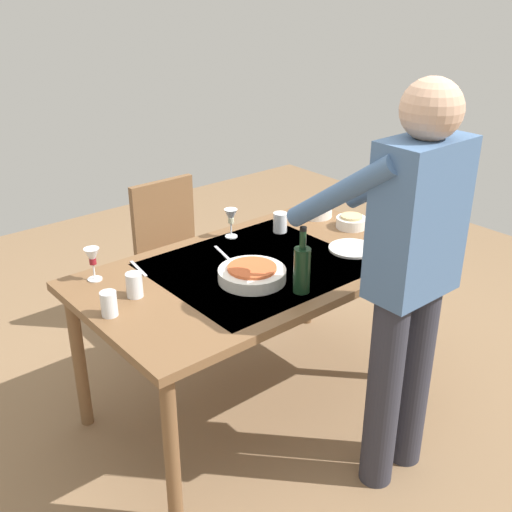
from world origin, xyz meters
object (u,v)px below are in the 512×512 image
at_px(wine_glass_left, 231,218).
at_px(serving_bowl_pasta, 252,274).
at_px(dinner_plate_near, 352,249).
at_px(water_cup_near_left, 134,285).
at_px(person_server, 408,271).
at_px(side_bowl_bread, 351,222).
at_px(dining_table, 256,280).
at_px(chair_near, 174,249).
at_px(water_cup_far_left, 280,222).
at_px(wine_bottle, 302,268).
at_px(water_cup_near_right, 109,304).
at_px(side_bowl_salad, 316,210).
at_px(wine_glass_right, 92,258).

relative_size(wine_glass_left, serving_bowl_pasta, 0.50).
xyz_separation_m(serving_bowl_pasta, dinner_plate_near, (-0.59, 0.06, -0.03)).
bearing_deg(water_cup_near_left, serving_bowl_pasta, 156.48).
distance_m(person_server, side_bowl_bread, 0.95).
distance_m(dining_table, chair_near, 0.86).
bearing_deg(dining_table, side_bowl_bread, -176.87).
relative_size(chair_near, wine_glass_left, 6.03).
xyz_separation_m(water_cup_far_left, side_bowl_bread, (-0.33, 0.20, -0.02)).
bearing_deg(wine_bottle, wine_glass_left, -101.54).
height_order(water_cup_near_left, dinner_plate_near, water_cup_near_left).
bearing_deg(water_cup_near_left, water_cup_far_left, -171.78).
bearing_deg(water_cup_near_right, wine_glass_left, -159.58).
relative_size(person_server, side_bowl_bread, 10.56).
bearing_deg(serving_bowl_pasta, water_cup_far_left, -144.14).
relative_size(wine_bottle, water_cup_near_left, 2.81).
bearing_deg(side_bowl_salad, water_cup_near_left, 8.11).
bearing_deg(dinner_plate_near, wine_bottle, 17.41).
height_order(water_cup_far_left, side_bowl_bread, water_cup_far_left).
bearing_deg(side_bowl_salad, dinner_plate_near, 67.12).
xyz_separation_m(wine_glass_right, dinner_plate_near, (-1.11, 0.51, -0.10)).
bearing_deg(wine_bottle, dining_table, -92.45).
bearing_deg(chair_near, dinner_plate_near, 111.21).
distance_m(person_server, side_bowl_salad, 1.14).
height_order(person_server, water_cup_near_right, person_server).
bearing_deg(wine_bottle, chair_near, -94.91).
distance_m(wine_bottle, water_cup_near_left, 0.70).
xyz_separation_m(side_bowl_bread, dinner_plate_near, (0.21, 0.20, -0.03)).
distance_m(wine_bottle, wine_glass_right, 0.91).
bearing_deg(side_bowl_bread, side_bowl_salad, -83.64).
distance_m(water_cup_far_left, side_bowl_bread, 0.38).
distance_m(water_cup_far_left, dinner_plate_near, 0.42).
xyz_separation_m(wine_glass_left, side_bowl_bread, (-0.57, 0.31, -0.07)).
xyz_separation_m(dining_table, serving_bowl_pasta, (0.11, 0.10, 0.11)).
xyz_separation_m(dining_table, side_bowl_salad, (-0.66, -0.28, 0.11)).
bearing_deg(water_cup_far_left, water_cup_near_left, 8.22).
bearing_deg(water_cup_near_left, side_bowl_salad, -171.89).
height_order(water_cup_near_left, serving_bowl_pasta, water_cup_near_left).
bearing_deg(wine_glass_right, side_bowl_salad, 176.86).
bearing_deg(water_cup_far_left, water_cup_near_right, 10.88).
relative_size(wine_glass_left, dinner_plate_near, 0.66).
height_order(wine_bottle, water_cup_far_left, wine_bottle).
distance_m(chair_near, side_bowl_bread, 1.04).
bearing_deg(water_cup_near_right, dining_table, 178.02).
height_order(dining_table, wine_bottle, wine_bottle).
xyz_separation_m(person_server, side_bowl_salad, (-0.51, -1.00, -0.17)).
relative_size(water_cup_near_right, side_bowl_bread, 0.64).
bearing_deg(wine_glass_right, water_cup_near_right, 73.45).
height_order(water_cup_near_left, side_bowl_bread, water_cup_near_left).
bearing_deg(wine_glass_left, dining_table, 70.57).
relative_size(side_bowl_salad, side_bowl_bread, 1.12).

